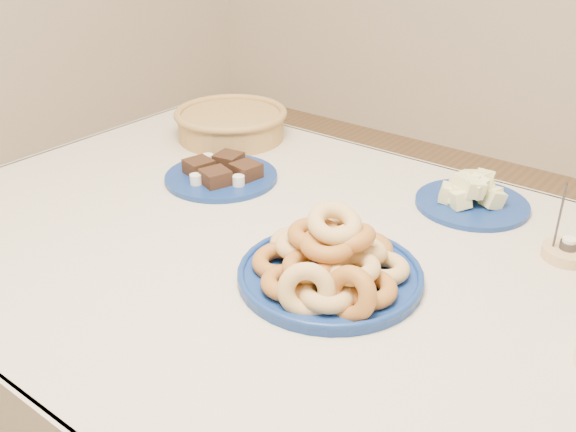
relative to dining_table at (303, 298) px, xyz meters
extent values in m
cylinder|color=brown|center=(-0.70, 0.40, -0.28)|extent=(0.06, 0.06, 0.72)
cube|color=beige|center=(0.00, 0.00, 0.10)|extent=(1.70, 1.10, 0.02)
cube|color=beige|center=(0.00, 0.55, -0.03)|extent=(1.70, 0.01, 0.28)
cube|color=beige|center=(-0.85, 0.00, -0.03)|extent=(0.01, 1.10, 0.28)
cylinder|color=navy|center=(0.09, -0.05, 0.11)|extent=(0.43, 0.43, 0.02)
torus|color=navy|center=(0.09, -0.05, 0.12)|extent=(0.43, 0.43, 0.01)
torus|color=tan|center=(0.17, 0.00, 0.14)|extent=(0.12, 0.12, 0.03)
torus|color=brown|center=(0.12, 0.04, 0.14)|extent=(0.13, 0.13, 0.04)
torus|color=brown|center=(0.04, 0.04, 0.14)|extent=(0.11, 0.11, 0.03)
torus|color=tan|center=(0.00, -0.02, 0.14)|extent=(0.13, 0.13, 0.03)
torus|color=brown|center=(0.01, -0.10, 0.14)|extent=(0.12, 0.12, 0.04)
torus|color=brown|center=(0.07, -0.14, 0.14)|extent=(0.14, 0.14, 0.03)
torus|color=tan|center=(0.14, -0.13, 0.14)|extent=(0.12, 0.12, 0.04)
torus|color=brown|center=(0.19, -0.07, 0.14)|extent=(0.12, 0.12, 0.04)
torus|color=tan|center=(0.13, 0.00, 0.17)|extent=(0.13, 0.13, 0.06)
torus|color=brown|center=(0.06, 0.00, 0.17)|extent=(0.14, 0.14, 0.06)
torus|color=tan|center=(0.04, -0.06, 0.17)|extent=(0.11, 0.11, 0.03)
torus|color=brown|center=(0.09, -0.11, 0.17)|extent=(0.13, 0.13, 0.05)
torus|color=tan|center=(0.15, -0.07, 0.17)|extent=(0.14, 0.14, 0.03)
torus|color=brown|center=(0.12, -0.04, 0.20)|extent=(0.10, 0.10, 0.06)
torus|color=tan|center=(0.08, -0.02, 0.20)|extent=(0.12, 0.11, 0.05)
torus|color=brown|center=(0.07, -0.06, 0.20)|extent=(0.12, 0.12, 0.03)
torus|color=brown|center=(0.10, -0.08, 0.20)|extent=(0.10, 0.10, 0.03)
torus|color=tan|center=(0.10, -0.05, 0.22)|extent=(0.13, 0.13, 0.06)
torus|color=tan|center=(0.12, -0.16, 0.15)|extent=(0.11, 0.10, 0.10)
torus|color=brown|center=(0.18, -0.12, 0.15)|extent=(0.10, 0.07, 0.10)
cylinder|color=navy|center=(0.17, 0.39, 0.11)|extent=(0.25, 0.25, 0.01)
cube|color=#D9DF8D|center=(0.16, 0.42, 0.14)|extent=(0.05, 0.06, 0.05)
cube|color=#D9DF8D|center=(0.16, 0.36, 0.16)|extent=(0.05, 0.04, 0.04)
cube|color=#D9DF8D|center=(0.13, 0.35, 0.14)|extent=(0.06, 0.05, 0.05)
cube|color=#D9DF8D|center=(0.22, 0.39, 0.14)|extent=(0.06, 0.06, 0.05)
cube|color=#D9DF8D|center=(0.21, 0.39, 0.14)|extent=(0.05, 0.05, 0.04)
cube|color=#D9DF8D|center=(0.16, 0.34, 0.14)|extent=(0.06, 0.05, 0.05)
cube|color=#D9DF8D|center=(0.18, 0.39, 0.16)|extent=(0.06, 0.05, 0.05)
cube|color=#D9DF8D|center=(0.17, 0.40, 0.16)|extent=(0.06, 0.06, 0.05)
cube|color=#D9DF8D|center=(0.14, 0.39, 0.14)|extent=(0.05, 0.05, 0.05)
cube|color=#D9DF8D|center=(0.19, 0.36, 0.16)|extent=(0.05, 0.05, 0.05)
cube|color=#D9DF8D|center=(0.18, 0.36, 0.16)|extent=(0.06, 0.05, 0.05)
cube|color=#D9DF8D|center=(0.18, 0.38, 0.16)|extent=(0.05, 0.05, 0.05)
cube|color=#D9DF8D|center=(0.18, 0.41, 0.16)|extent=(0.05, 0.05, 0.04)
cube|color=#D9DF8D|center=(0.15, 0.35, 0.14)|extent=(0.05, 0.06, 0.05)
cylinder|color=navy|center=(-0.36, 0.15, 0.11)|extent=(0.30, 0.30, 0.01)
cube|color=black|center=(-0.41, 0.13, 0.14)|extent=(0.07, 0.07, 0.03)
cube|color=black|center=(-0.33, 0.11, 0.14)|extent=(0.08, 0.08, 0.03)
cube|color=black|center=(-0.38, 0.20, 0.14)|extent=(0.07, 0.07, 0.03)
cube|color=black|center=(-0.30, 0.18, 0.14)|extent=(0.07, 0.07, 0.03)
cylinder|color=white|center=(-0.43, 0.18, 0.13)|extent=(0.03, 0.03, 0.02)
cylinder|color=white|center=(-0.37, 0.08, 0.13)|extent=(0.03, 0.03, 0.02)
cylinder|color=white|center=(-0.29, 0.13, 0.13)|extent=(0.03, 0.03, 0.02)
cylinder|color=olive|center=(-0.53, 0.38, 0.14)|extent=(0.34, 0.34, 0.07)
torus|color=olive|center=(-0.53, 0.38, 0.18)|extent=(0.36, 0.36, 0.02)
cylinder|color=tan|center=(0.40, 0.29, 0.12)|extent=(0.12, 0.12, 0.02)
cylinder|color=#3A393E|center=(0.40, 0.29, 0.13)|extent=(0.04, 0.04, 0.01)
cylinder|color=white|center=(0.40, 0.29, 0.14)|extent=(0.03, 0.03, 0.01)
cylinder|color=#3A393E|center=(0.38, 0.28, 0.19)|extent=(0.01, 0.01, 0.13)
camera|label=1|loc=(0.63, -0.86, 0.74)|focal=40.00mm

